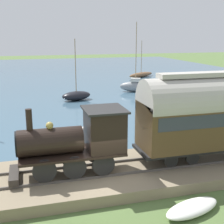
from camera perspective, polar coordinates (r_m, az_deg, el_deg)
name	(u,v)px	position (r m, az deg, el deg)	size (l,w,h in m)	color
ground_plane	(104,188)	(15.84, -1.51, -13.68)	(200.00, 200.00, 0.00)	#516B38
harbor_water	(45,76)	(57.84, -12.16, 6.47)	(80.00, 80.00, 0.01)	#426075
rail_embankment	(100,176)	(16.41, -2.21, -11.56)	(5.14, 56.00, 0.67)	#84755B
steam_locomotive	(79,138)	(15.41, -5.98, -4.67)	(2.18, 5.69, 3.36)	black
passenger_coach	(224,111)	(18.25, 19.81, 0.22)	(2.56, 9.91, 4.76)	black
sailboat_brown	(141,75)	(55.21, 5.34, 6.84)	(4.47, 6.04, 6.25)	brown
sailboat_gray	(135,86)	(40.89, 4.32, 4.77)	(2.96, 4.26, 8.83)	gray
sailboat_black	(76,95)	(35.87, -6.54, 3.03)	(2.56, 3.76, 6.86)	black
rowboat_far_out	(93,126)	(25.05, -3.45, -2.63)	(1.62, 2.61, 0.34)	beige
beached_dinghy	(192,208)	(14.21, 14.46, -16.64)	(1.88, 3.00, 0.44)	silver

